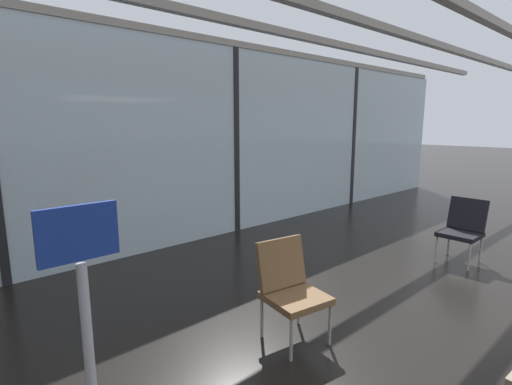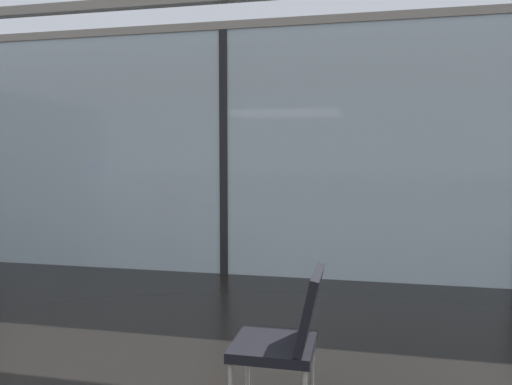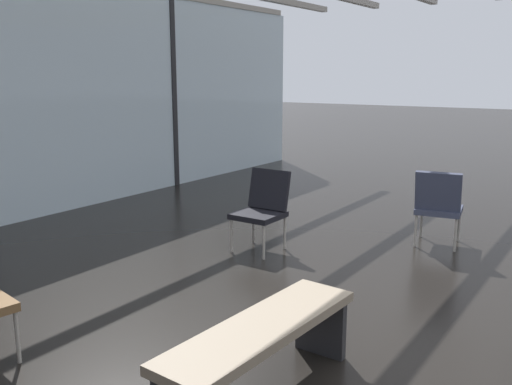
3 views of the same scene
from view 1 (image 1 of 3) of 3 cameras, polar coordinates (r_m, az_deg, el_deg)
name	(u,v)px [view 1 (image 1 of 3)]	position (r m, az deg, el deg)	size (l,w,h in m)	color
glass_curtain_wall	(235,142)	(6.61, -3.16, 7.50)	(14.00, 0.08, 3.12)	silver
window_mullion_1	(235,142)	(6.61, -3.16, 7.50)	(0.10, 0.12, 3.12)	black
window_mullion_2	(352,137)	(9.22, 14.20, 8.00)	(0.10, 0.12, 3.12)	black
parked_airplane	(90,118)	(12.17, -23.62, 10.15)	(14.10, 4.05, 4.05)	silver
lounge_chair_2	(463,227)	(5.94, 28.56, -4.50)	(0.53, 0.48, 0.87)	black
lounge_chair_3	(290,284)	(3.45, 5.04, -13.51)	(0.56, 0.59, 0.87)	brown
info_sign	(87,332)	(2.58, -23.96, -18.52)	(0.44, 0.32, 1.44)	#333333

